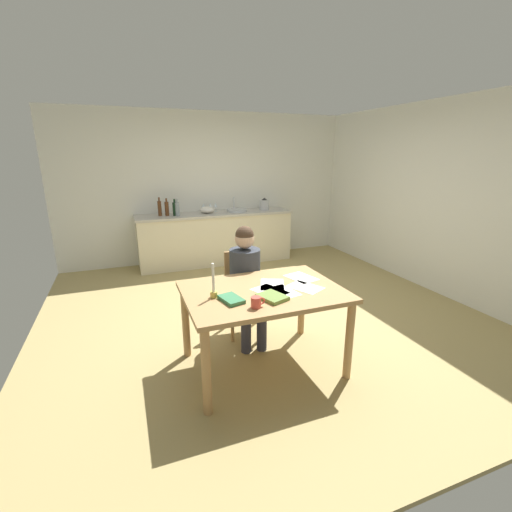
{
  "coord_description": "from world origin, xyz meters",
  "views": [
    {
      "loc": [
        -1.5,
        -3.68,
        1.9
      ],
      "look_at": [
        -0.23,
        -0.36,
        0.85
      ],
      "focal_mm": 24.53,
      "sensor_mm": 36.0,
      "label": 1
    }
  ],
  "objects_px": {
    "book_cookery": "(231,299)",
    "wine_glass_back_left": "(203,206)",
    "coffee_mug": "(256,302)",
    "bottle_vinegar": "(167,208)",
    "bottle_oil": "(160,208)",
    "stovetop_kettle": "(264,204)",
    "chair_at_table": "(243,288)",
    "sink_unit": "(237,210)",
    "dining_table": "(263,300)",
    "candlestick": "(214,288)",
    "bottle_wine_red": "(175,209)",
    "book_magazine": "(272,297)",
    "mixing_bowl": "(207,210)",
    "person_seated": "(246,276)",
    "wine_glass_near_sink": "(216,205)",
    "wine_glass_by_kettle": "(210,205)"
  },
  "relations": [
    {
      "from": "bottle_oil",
      "to": "mixing_bowl",
      "type": "bearing_deg",
      "value": 0.35
    },
    {
      "from": "bottle_wine_red",
      "to": "wine_glass_by_kettle",
      "type": "relative_size",
      "value": 1.78
    },
    {
      "from": "bottle_vinegar",
      "to": "sink_unit",
      "type": "bearing_deg",
      "value": 0.55
    },
    {
      "from": "bottle_oil",
      "to": "stovetop_kettle",
      "type": "xyz_separation_m",
      "value": [
        1.86,
        -0.01,
        -0.03
      ]
    },
    {
      "from": "chair_at_table",
      "to": "bottle_vinegar",
      "type": "relative_size",
      "value": 3.05
    },
    {
      "from": "person_seated",
      "to": "bottle_oil",
      "type": "relative_size",
      "value": 3.9
    },
    {
      "from": "wine_glass_back_left",
      "to": "chair_at_table",
      "type": "bearing_deg",
      "value": -94.13
    },
    {
      "from": "bottle_vinegar",
      "to": "bottle_wine_red",
      "type": "relative_size",
      "value": 1.05
    },
    {
      "from": "sink_unit",
      "to": "wine_glass_back_left",
      "type": "height_order",
      "value": "sink_unit"
    },
    {
      "from": "dining_table",
      "to": "sink_unit",
      "type": "height_order",
      "value": "sink_unit"
    },
    {
      "from": "coffee_mug",
      "to": "bottle_oil",
      "type": "height_order",
      "value": "bottle_oil"
    },
    {
      "from": "book_cookery",
      "to": "wine_glass_back_left",
      "type": "xyz_separation_m",
      "value": [
        0.59,
        3.58,
        0.24
      ]
    },
    {
      "from": "book_magazine",
      "to": "wine_glass_by_kettle",
      "type": "xyz_separation_m",
      "value": [
        0.39,
        3.66,
        0.24
      ]
    },
    {
      "from": "candlestick",
      "to": "stovetop_kettle",
      "type": "relative_size",
      "value": 1.33
    },
    {
      "from": "coffee_mug",
      "to": "sink_unit",
      "type": "distance_m",
      "value": 3.76
    },
    {
      "from": "candlestick",
      "to": "sink_unit",
      "type": "xyz_separation_m",
      "value": [
        1.27,
        3.31,
        0.08
      ]
    },
    {
      "from": "coffee_mug",
      "to": "bottle_vinegar",
      "type": "distance_m",
      "value": 3.62
    },
    {
      "from": "mixing_bowl",
      "to": "wine_glass_back_left",
      "type": "relative_size",
      "value": 1.63
    },
    {
      "from": "candlestick",
      "to": "bottle_vinegar",
      "type": "distance_m",
      "value": 3.3
    },
    {
      "from": "candlestick",
      "to": "book_magazine",
      "type": "bearing_deg",
      "value": -24.56
    },
    {
      "from": "book_cookery",
      "to": "bottle_oil",
      "type": "bearing_deg",
      "value": 79.59
    },
    {
      "from": "bottle_wine_red",
      "to": "mixing_bowl",
      "type": "height_order",
      "value": "bottle_wine_red"
    },
    {
      "from": "book_magazine",
      "to": "mixing_bowl",
      "type": "xyz_separation_m",
      "value": [
        0.3,
        3.52,
        0.18
      ]
    },
    {
      "from": "chair_at_table",
      "to": "book_cookery",
      "type": "relative_size",
      "value": 3.94
    },
    {
      "from": "book_magazine",
      "to": "wine_glass_near_sink",
      "type": "xyz_separation_m",
      "value": [
        0.48,
        3.66,
        0.24
      ]
    },
    {
      "from": "chair_at_table",
      "to": "stovetop_kettle",
      "type": "xyz_separation_m",
      "value": [
        1.29,
        2.57,
        0.5
      ]
    },
    {
      "from": "person_seated",
      "to": "wine_glass_back_left",
      "type": "bearing_deg",
      "value": 85.8
    },
    {
      "from": "chair_at_table",
      "to": "sink_unit",
      "type": "relative_size",
      "value": 2.44
    },
    {
      "from": "wine_glass_near_sink",
      "to": "stovetop_kettle",
      "type": "bearing_deg",
      "value": -9.7
    },
    {
      "from": "coffee_mug",
      "to": "bottle_oil",
      "type": "relative_size",
      "value": 0.37
    },
    {
      "from": "person_seated",
      "to": "book_cookery",
      "type": "relative_size",
      "value": 5.36
    },
    {
      "from": "bottle_wine_red",
      "to": "wine_glass_back_left",
      "type": "relative_size",
      "value": 1.78
    },
    {
      "from": "book_cookery",
      "to": "person_seated",
      "type": "bearing_deg",
      "value": 48.68
    },
    {
      "from": "book_magazine",
      "to": "bottle_oil",
      "type": "distance_m",
      "value": 3.56
    },
    {
      "from": "wine_glass_back_left",
      "to": "bottle_wine_red",
      "type": "bearing_deg",
      "value": -159.23
    },
    {
      "from": "candlestick",
      "to": "bottle_wine_red",
      "type": "distance_m",
      "value": 3.27
    },
    {
      "from": "dining_table",
      "to": "sink_unit",
      "type": "xyz_separation_m",
      "value": [
        0.82,
        3.3,
        0.26
      ]
    },
    {
      "from": "coffee_mug",
      "to": "book_cookery",
      "type": "xyz_separation_m",
      "value": [
        -0.15,
        0.19,
        -0.03
      ]
    },
    {
      "from": "bottle_vinegar",
      "to": "wine_glass_near_sink",
      "type": "relative_size",
      "value": 1.87
    },
    {
      "from": "stovetop_kettle",
      "to": "wine_glass_by_kettle",
      "type": "relative_size",
      "value": 1.43
    },
    {
      "from": "coffee_mug",
      "to": "book_magazine",
      "type": "xyz_separation_m",
      "value": [
        0.18,
        0.11,
        -0.03
      ]
    },
    {
      "from": "wine_glass_near_sink",
      "to": "wine_glass_by_kettle",
      "type": "height_order",
      "value": "same"
    },
    {
      "from": "bottle_oil",
      "to": "wine_glass_by_kettle",
      "type": "distance_m",
      "value": 0.9
    },
    {
      "from": "dining_table",
      "to": "bottle_oil",
      "type": "relative_size",
      "value": 4.45
    },
    {
      "from": "sink_unit",
      "to": "bottle_vinegar",
      "type": "relative_size",
      "value": 1.25
    },
    {
      "from": "candlestick",
      "to": "wine_glass_by_kettle",
      "type": "bearing_deg",
      "value": 76.57
    },
    {
      "from": "bottle_wine_red",
      "to": "wine_glass_by_kettle",
      "type": "distance_m",
      "value": 0.68
    },
    {
      "from": "dining_table",
      "to": "candlestick",
      "type": "height_order",
      "value": "candlestick"
    },
    {
      "from": "dining_table",
      "to": "wine_glass_near_sink",
      "type": "xyz_separation_m",
      "value": [
        0.48,
        3.45,
        0.35
      ]
    },
    {
      "from": "bottle_vinegar",
      "to": "dining_table",
      "type": "bearing_deg",
      "value": -83.21
    }
  ]
}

